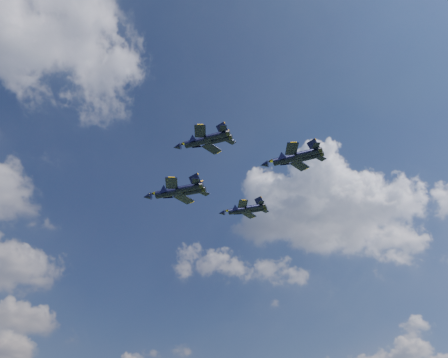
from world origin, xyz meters
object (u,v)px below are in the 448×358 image
(jet_left, at_px, (196,142))
(jet_slot, at_px, (285,159))
(jet_lead, at_px, (168,193))
(jet_right, at_px, (238,210))

(jet_left, bearing_deg, jet_slot, -50.68)
(jet_lead, xyz_separation_m, jet_left, (-4.02, -19.20, 2.11))
(jet_lead, bearing_deg, jet_left, -137.55)
(jet_right, distance_m, jet_slot, 25.02)
(jet_left, relative_size, jet_slot, 0.91)
(jet_lead, bearing_deg, jet_right, -38.63)
(jet_left, distance_m, jet_slot, 21.28)
(jet_lead, distance_m, jet_slot, 30.41)
(jet_lead, xyz_separation_m, jet_slot, (16.28, -25.58, 2.27))
(jet_lead, bearing_deg, jet_slot, -93.25)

